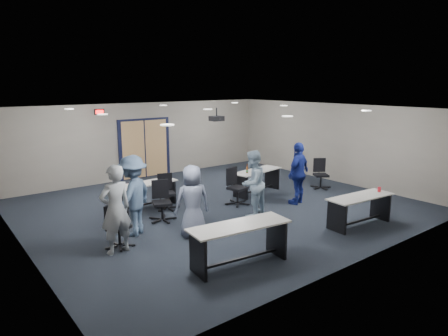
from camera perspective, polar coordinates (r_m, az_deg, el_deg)
floor at (r=11.25m, az=-0.72°, el=-5.44°), size 10.00×10.00×0.00m
back_wall at (r=14.72m, az=-11.36°, el=3.88°), size 10.00×0.04×2.70m
front_wall at (r=7.90m, az=19.34°, el=-3.55°), size 10.00×0.04×2.70m
left_wall at (r=8.94m, az=-27.33°, el=-2.46°), size 0.04×9.00×2.70m
right_wall at (r=14.45m, az=15.34°, el=3.54°), size 0.04×9.00×2.70m
ceiling at (r=10.76m, az=-0.76°, el=8.41°), size 10.00×9.00×0.04m
double_door at (r=14.74m, az=-11.24°, el=2.71°), size 2.00×0.07×2.20m
exit_sign at (r=13.93m, az=-17.39°, el=7.67°), size 0.32×0.07×0.18m
ceiling_projector at (r=11.35m, az=-1.06°, el=7.11°), size 0.35×0.32×0.37m
ceiling_can_lights at (r=10.96m, az=-1.56°, el=8.32°), size 6.24×5.74×0.02m
table_front_left at (r=7.60m, az=2.23°, el=-9.87°), size 2.04×0.90×0.80m
table_front_right at (r=10.19m, az=18.87°, el=-5.04°), size 1.85×0.74×0.85m
table_back_left at (r=11.23m, az=-10.94°, el=-3.18°), size 1.75×0.71×0.69m
table_back_right at (r=12.47m, az=4.72°, el=-1.33°), size 1.87×0.90×1.00m
chair_back_a at (r=10.06m, az=-8.87°, el=-4.72°), size 0.81×0.81×1.01m
chair_back_b at (r=10.95m, az=-8.18°, el=-3.43°), size 0.76×0.76×0.97m
chair_back_c at (r=11.25m, az=1.97°, el=-2.67°), size 0.78×0.78×1.05m
chair_loose_left at (r=8.69m, az=-14.78°, el=-8.03°), size 0.80×0.80×0.92m
chair_loose_right at (r=13.36m, az=13.70°, el=-0.82°), size 0.84×0.84×0.97m
person_gray at (r=8.27m, az=-15.24°, el=-5.74°), size 0.71×0.50×1.83m
person_plaid at (r=8.90m, az=-4.54°, el=-4.74°), size 0.90×0.70×1.63m
person_lightblue at (r=10.28m, az=4.06°, el=-2.21°), size 0.99×0.87×1.71m
person_navy at (r=11.47m, az=10.58°, el=-0.74°), size 1.11×0.68×1.77m
person_back at (r=9.17m, az=-12.87°, el=-3.87°), size 1.36×1.22×1.83m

